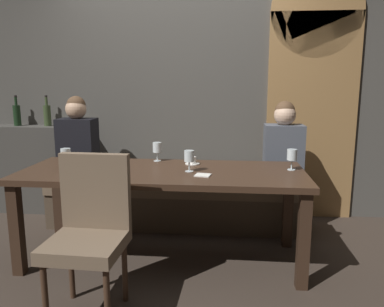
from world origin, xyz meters
TOP-DOWN VIEW (x-y plane):
  - ground at (0.00, 0.00)m, footprint 9.00×9.00m
  - back_wall_tiled at (0.00, 1.22)m, footprint 6.00×0.12m
  - arched_door at (1.35, 1.15)m, footprint 0.90×0.05m
  - back_counter at (-1.55, 1.04)m, footprint 1.10×0.28m
  - dining_table at (0.00, 0.00)m, footprint 2.20×0.84m
  - banquette_bench at (0.00, 0.70)m, footprint 2.50×0.44m
  - chair_near_side at (-0.32, -0.72)m, footprint 0.46×0.46m
  - diner_redhead at (-0.97, 0.72)m, footprint 0.36×0.24m
  - diner_bearded at (1.02, 0.73)m, footprint 0.36×0.24m
  - wine_bottle_dark_red at (-1.77, 1.04)m, footprint 0.08×0.08m
  - wine_bottle_pale_label at (-1.44, 1.06)m, footprint 0.08×0.08m
  - wine_glass_far_right at (-0.10, 0.33)m, footprint 0.08×0.08m
  - wine_glass_end_left at (0.21, -0.03)m, footprint 0.08×0.08m
  - wine_glass_near_right at (-0.76, -0.03)m, footprint 0.08×0.08m
  - wine_glass_center_front at (1.00, 0.10)m, footprint 0.08×0.08m
  - espresso_cup at (0.21, 0.24)m, footprint 0.12×0.12m
  - dessert_plate at (-0.53, 0.07)m, footprint 0.19×0.19m
  - fork_on_table at (-0.68, 0.09)m, footprint 0.05×0.17m
  - folded_napkin at (0.33, -0.15)m, footprint 0.13×0.12m

SIDE VIEW (x-z plane):
  - ground at x=0.00m, z-range 0.00..0.00m
  - banquette_bench at x=0.00m, z-range 0.00..0.45m
  - back_counter at x=-1.55m, z-range 0.00..0.95m
  - chair_near_side at x=-0.32m, z-range 0.07..1.05m
  - dining_table at x=0.00m, z-range 0.28..1.02m
  - fork_on_table at x=-0.68m, z-range 0.74..0.75m
  - folded_napkin at x=0.33m, z-range 0.74..0.75m
  - dessert_plate at x=-0.53m, z-range 0.73..0.78m
  - espresso_cup at x=0.21m, z-range 0.73..0.80m
  - diner_bearded at x=1.02m, z-range 0.43..1.22m
  - diner_redhead at x=-0.97m, z-range 0.43..1.26m
  - wine_glass_far_right at x=-0.10m, z-range 0.77..0.93m
  - wine_glass_center_front at x=1.00m, z-range 0.77..0.93m
  - wine_glass_end_left at x=0.21m, z-range 0.77..0.94m
  - wine_glass_near_right at x=-0.76m, z-range 0.77..0.94m
  - wine_bottle_dark_red at x=-1.77m, z-range 0.91..1.23m
  - wine_bottle_pale_label at x=-1.44m, z-range 0.91..1.23m
  - arched_door at x=1.35m, z-range 0.09..2.64m
  - back_wall_tiled at x=0.00m, z-range 0.00..3.00m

